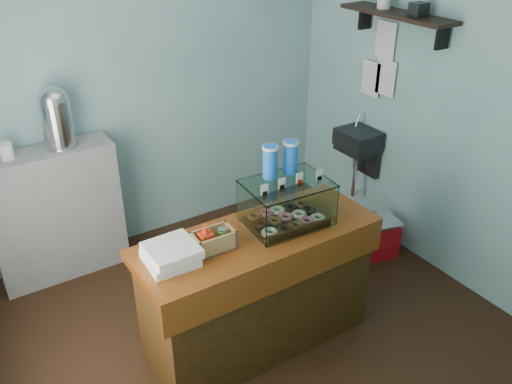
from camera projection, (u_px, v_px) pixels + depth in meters
ground at (239, 319)px, 4.05m from camera, size 3.50×3.50×0.00m
room_shell at (238, 100)px, 3.24m from camera, size 3.54×3.04×2.82m
counter at (258, 289)px, 3.64m from camera, size 1.60×0.60×0.90m
back_shelf at (56, 214)px, 4.33m from camera, size 1.00×0.32×1.10m
display_case at (285, 199)px, 3.50m from camera, size 0.56×0.43×0.51m
condiment_crate at (212, 240)px, 3.25m from camera, size 0.25×0.16×0.19m
pastry_boxes at (171, 254)px, 3.14m from camera, size 0.30×0.30×0.11m
coffee_urn at (56, 116)px, 4.02m from camera, size 0.26×0.26×0.47m
red_cooler at (374, 237)px, 4.71m from camera, size 0.45×0.39×0.34m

